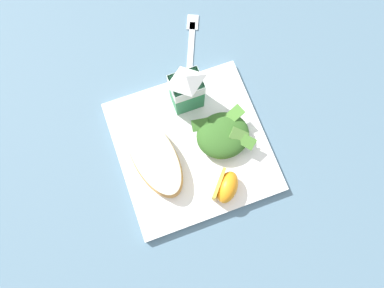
# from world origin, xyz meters

# --- Properties ---
(ground) EXTENTS (3.00, 3.00, 0.00)m
(ground) POSITION_xyz_m (0.00, 0.00, 0.00)
(ground) COLOR slate
(white_plate) EXTENTS (0.28, 0.28, 0.02)m
(white_plate) POSITION_xyz_m (0.00, 0.00, 0.01)
(white_plate) COLOR white
(white_plate) RESTS_ON ground
(cheesy_pizza_bread) EXTENTS (0.10, 0.18, 0.04)m
(cheesy_pizza_bread) POSITION_xyz_m (-0.07, 0.00, 0.03)
(cheesy_pizza_bread) COLOR tan
(cheesy_pizza_bread) RESTS_ON white_plate
(green_salad_pile) EXTENTS (0.10, 0.09, 0.05)m
(green_salad_pile) POSITION_xyz_m (0.06, -0.01, 0.04)
(green_salad_pile) COLOR #336023
(green_salad_pile) RESTS_ON white_plate
(milk_carton) EXTENTS (0.06, 0.04, 0.11)m
(milk_carton) POSITION_xyz_m (0.02, 0.09, 0.08)
(milk_carton) COLOR #2D8451
(milk_carton) RESTS_ON white_plate
(orange_wedge_front) EXTENTS (0.07, 0.07, 0.04)m
(orange_wedge_front) POSITION_xyz_m (0.03, -0.10, 0.04)
(orange_wedge_front) COLOR orange
(orange_wedge_front) RESTS_ON white_plate
(metal_fork) EXTENTS (0.09, 0.18, 0.01)m
(metal_fork) POSITION_xyz_m (0.07, 0.21, 0.00)
(metal_fork) COLOR silver
(metal_fork) RESTS_ON ground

